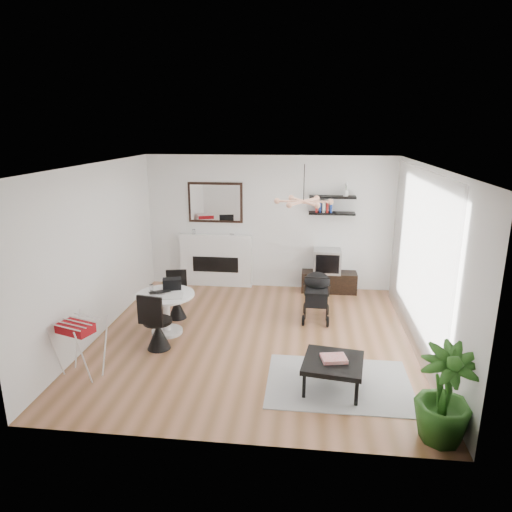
# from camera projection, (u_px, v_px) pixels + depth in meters

# --- Properties ---
(floor) EXTENTS (5.00, 5.00, 0.00)m
(floor) POSITION_uv_depth(u_px,v_px,m) (255.00, 338.00, 7.22)
(floor) COLOR brown
(floor) RESTS_ON ground
(ceiling) EXTENTS (5.00, 5.00, 0.00)m
(ceiling) POSITION_uv_depth(u_px,v_px,m) (255.00, 165.00, 6.48)
(ceiling) COLOR white
(ceiling) RESTS_ON wall_back
(wall_back) EXTENTS (5.00, 0.00, 5.00)m
(wall_back) POSITION_uv_depth(u_px,v_px,m) (269.00, 223.00, 9.24)
(wall_back) COLOR white
(wall_back) RESTS_ON floor
(wall_left) EXTENTS (0.00, 5.00, 5.00)m
(wall_left) POSITION_uv_depth(u_px,v_px,m) (96.00, 252.00, 7.13)
(wall_left) COLOR white
(wall_left) RESTS_ON floor
(wall_right) EXTENTS (0.00, 5.00, 5.00)m
(wall_right) POSITION_uv_depth(u_px,v_px,m) (427.00, 262.00, 6.58)
(wall_right) COLOR white
(wall_right) RESTS_ON floor
(sheer_curtain) EXTENTS (0.04, 3.60, 2.60)m
(sheer_curtain) POSITION_uv_depth(u_px,v_px,m) (417.00, 258.00, 6.78)
(sheer_curtain) COLOR white
(sheer_curtain) RESTS_ON wall_right
(fireplace) EXTENTS (1.50, 0.17, 2.16)m
(fireplace) POSITION_uv_depth(u_px,v_px,m) (216.00, 254.00, 9.47)
(fireplace) COLOR white
(fireplace) RESTS_ON floor
(shelf_lower) EXTENTS (0.90, 0.25, 0.04)m
(shelf_lower) POSITION_uv_depth(u_px,v_px,m) (332.00, 213.00, 8.91)
(shelf_lower) COLOR black
(shelf_lower) RESTS_ON wall_back
(shelf_upper) EXTENTS (0.90, 0.25, 0.04)m
(shelf_upper) POSITION_uv_depth(u_px,v_px,m) (333.00, 197.00, 8.83)
(shelf_upper) COLOR black
(shelf_upper) RESTS_ON wall_back
(pendant_lamp) EXTENTS (0.90, 0.90, 0.10)m
(pendant_lamp) POSITION_uv_depth(u_px,v_px,m) (304.00, 201.00, 6.84)
(pendant_lamp) COLOR tan
(pendant_lamp) RESTS_ON ceiling
(tv_console) EXTENTS (1.10, 0.38, 0.41)m
(tv_console) POSITION_uv_depth(u_px,v_px,m) (329.00, 282.00, 9.23)
(tv_console) COLOR black
(tv_console) RESTS_ON floor
(crt_tv) EXTENTS (0.54, 0.47, 0.47)m
(crt_tv) POSITION_uv_depth(u_px,v_px,m) (327.00, 261.00, 9.11)
(crt_tv) COLOR #A9AAAB
(crt_tv) RESTS_ON tv_console
(dining_table) EXTENTS (0.93, 0.93, 0.68)m
(dining_table) POSITION_uv_depth(u_px,v_px,m) (166.00, 307.00, 7.30)
(dining_table) COLOR white
(dining_table) RESTS_ON floor
(laptop) EXTENTS (0.40, 0.36, 0.03)m
(laptop) POSITION_uv_depth(u_px,v_px,m) (160.00, 293.00, 7.22)
(laptop) COLOR black
(laptop) RESTS_ON dining_table
(black_bag) EXTENTS (0.33, 0.25, 0.18)m
(black_bag) POSITION_uv_depth(u_px,v_px,m) (172.00, 284.00, 7.43)
(black_bag) COLOR black
(black_bag) RESTS_ON dining_table
(newspaper) EXTENTS (0.41, 0.36, 0.01)m
(newspaper) POSITION_uv_depth(u_px,v_px,m) (171.00, 296.00, 7.13)
(newspaper) COLOR silver
(newspaper) RESTS_ON dining_table
(drinking_glass) EXTENTS (0.06, 0.06, 0.10)m
(drinking_glass) POSITION_uv_depth(u_px,v_px,m) (151.00, 288.00, 7.37)
(drinking_glass) COLOR white
(drinking_glass) RESTS_ON dining_table
(chair_far) EXTENTS (0.41, 0.43, 0.83)m
(chair_far) POSITION_uv_depth(u_px,v_px,m) (177.00, 303.00, 7.95)
(chair_far) COLOR black
(chair_far) RESTS_ON floor
(chair_near) EXTENTS (0.45, 0.46, 0.91)m
(chair_near) POSITION_uv_depth(u_px,v_px,m) (158.00, 331.00, 6.81)
(chair_near) COLOR black
(chair_near) RESTS_ON floor
(drying_rack) EXTENTS (0.66, 0.64, 0.80)m
(drying_rack) POSITION_uv_depth(u_px,v_px,m) (80.00, 347.00, 6.05)
(drying_rack) COLOR white
(drying_rack) RESTS_ON floor
(stroller) EXTENTS (0.48, 0.76, 0.91)m
(stroller) POSITION_uv_depth(u_px,v_px,m) (316.00, 297.00, 7.87)
(stroller) COLOR black
(stroller) RESTS_ON floor
(rug) EXTENTS (1.86, 1.34, 0.01)m
(rug) POSITION_uv_depth(u_px,v_px,m) (339.00, 383.00, 5.95)
(rug) COLOR #9A9A9A
(rug) RESTS_ON floor
(coffee_table) EXTENTS (0.84, 0.84, 0.38)m
(coffee_table) POSITION_uv_depth(u_px,v_px,m) (333.00, 364.00, 5.76)
(coffee_table) COLOR black
(coffee_table) RESTS_ON rug
(magazines) EXTENTS (0.35, 0.30, 0.04)m
(magazines) POSITION_uv_depth(u_px,v_px,m) (334.00, 358.00, 5.76)
(magazines) COLOR red
(magazines) RESTS_ON coffee_table
(potted_plant) EXTENTS (0.67, 0.67, 1.08)m
(potted_plant) POSITION_uv_depth(u_px,v_px,m) (445.00, 395.00, 4.76)
(potted_plant) COLOR #235317
(potted_plant) RESTS_ON floor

